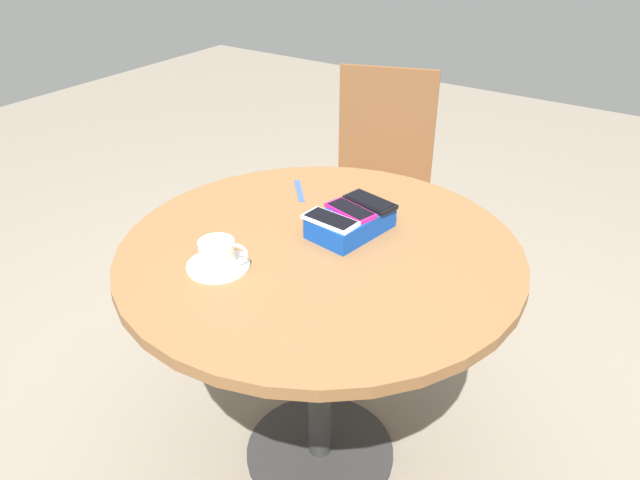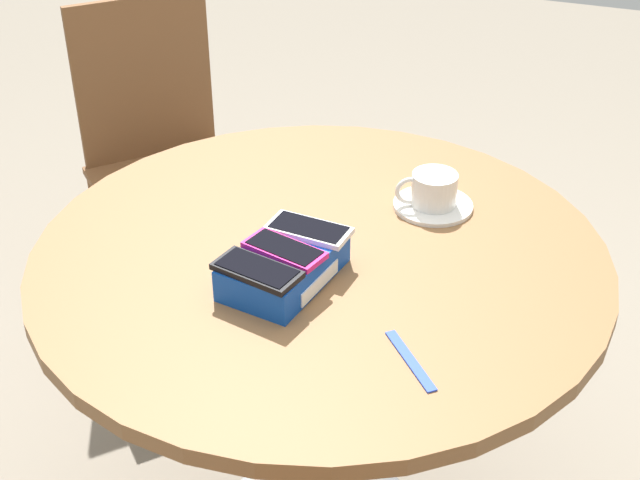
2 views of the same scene
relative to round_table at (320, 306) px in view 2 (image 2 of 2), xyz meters
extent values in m
cylinder|color=#2D2D2D|center=(0.00, 0.00, -0.26)|extent=(0.07, 0.07, 0.70)
cylinder|color=brown|center=(0.00, 0.00, 0.11)|extent=(1.02, 1.02, 0.03)
cube|color=#0F42AD|center=(-0.11, 0.02, 0.15)|extent=(0.23, 0.17, 0.06)
cube|color=white|center=(-0.12, -0.05, 0.14)|extent=(0.12, 0.02, 0.03)
cube|color=black|center=(-0.18, 0.04, 0.19)|extent=(0.09, 0.15, 0.01)
cube|color=black|center=(-0.18, 0.04, 0.19)|extent=(0.08, 0.14, 0.00)
cube|color=#D11975|center=(-0.11, 0.02, 0.19)|extent=(0.09, 0.15, 0.01)
cube|color=black|center=(-0.11, 0.02, 0.19)|extent=(0.08, 0.13, 0.00)
cube|color=silver|center=(-0.04, 0.01, 0.19)|extent=(0.08, 0.15, 0.01)
cube|color=black|center=(-0.04, 0.01, 0.19)|extent=(0.07, 0.13, 0.00)
cylinder|color=silver|center=(0.21, -0.15, 0.13)|extent=(0.15, 0.15, 0.01)
cylinder|color=silver|center=(0.21, -0.15, 0.16)|extent=(0.09, 0.09, 0.06)
cylinder|color=olive|center=(0.21, -0.15, 0.19)|extent=(0.08, 0.08, 0.00)
torus|color=silver|center=(0.19, -0.11, 0.16)|extent=(0.03, 0.05, 0.06)
cube|color=blue|center=(-0.23, -0.23, 0.13)|extent=(0.12, 0.11, 0.00)
cube|color=brown|center=(0.59, 0.65, -0.18)|extent=(0.56, 0.56, 0.02)
cube|color=brown|center=(0.72, 0.79, 0.05)|extent=(0.29, 0.27, 0.45)
cylinder|color=brown|center=(0.34, 0.64, -0.41)|extent=(0.04, 0.04, 0.43)
cylinder|color=brown|center=(0.60, 0.40, -0.41)|extent=(0.04, 0.04, 0.43)
cylinder|color=brown|center=(0.58, 0.90, -0.41)|extent=(0.04, 0.04, 0.43)
cylinder|color=brown|center=(0.84, 0.66, -0.41)|extent=(0.04, 0.04, 0.43)
camera|label=1|loc=(1.12, 0.75, 0.93)|focal=35.00mm
camera|label=2|loc=(-1.23, -0.47, 0.99)|focal=50.00mm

